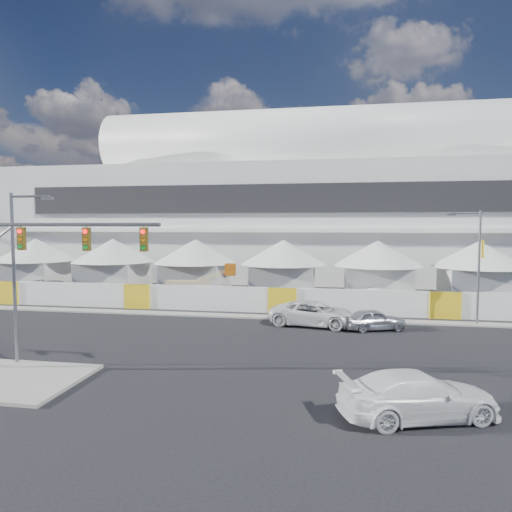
% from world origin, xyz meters
% --- Properties ---
extents(ground, '(160.00, 160.00, 0.00)m').
position_xyz_m(ground, '(0.00, 0.00, 0.00)').
color(ground, black).
rests_on(ground, ground).
extents(far_curb, '(80.00, 1.20, 0.12)m').
position_xyz_m(far_curb, '(20.00, 12.50, 0.06)').
color(far_curb, gray).
rests_on(far_curb, ground).
extents(stadium, '(80.00, 24.80, 21.98)m').
position_xyz_m(stadium, '(8.71, 41.50, 9.45)').
color(stadium, silver).
rests_on(stadium, ground).
extents(tent_row, '(53.40, 8.40, 5.40)m').
position_xyz_m(tent_row, '(0.50, 24.00, 3.15)').
color(tent_row, silver).
rests_on(tent_row, ground).
extents(hoarding_fence, '(70.00, 0.25, 2.00)m').
position_xyz_m(hoarding_fence, '(6.00, 14.50, 1.00)').
color(hoarding_fence, white).
rests_on(hoarding_fence, ground).
extents(sedan_silver, '(2.94, 4.40, 1.39)m').
position_xyz_m(sedan_silver, '(12.59, 9.89, 0.70)').
color(sedan_silver, '#B5B5BA').
rests_on(sedan_silver, ground).
extents(pickup_curb, '(3.75, 6.37, 1.66)m').
position_xyz_m(pickup_curb, '(8.63, 10.51, 0.83)').
color(pickup_curb, silver).
rests_on(pickup_curb, ground).
extents(pickup_near, '(4.03, 6.17, 1.66)m').
position_xyz_m(pickup_near, '(12.97, -3.90, 0.83)').
color(pickup_near, white).
rests_on(pickup_near, ground).
extents(lot_car_a, '(2.07, 4.28, 1.35)m').
position_xyz_m(lot_car_a, '(13.91, 19.67, 0.68)').
color(lot_car_a, white).
rests_on(lot_car_a, ground).
extents(lot_car_c, '(2.70, 5.38, 1.50)m').
position_xyz_m(lot_car_c, '(-16.30, 19.01, 0.75)').
color(lot_car_c, '#9F9FA3').
rests_on(lot_car_c, ground).
extents(traffic_mast, '(10.07, 0.75, 7.74)m').
position_xyz_m(traffic_mast, '(-5.09, -1.88, 4.43)').
color(traffic_mast, gray).
rests_on(traffic_mast, median_island).
extents(streetlight_median, '(2.30, 0.23, 8.30)m').
position_xyz_m(streetlight_median, '(-5.21, -0.80, 4.92)').
color(streetlight_median, gray).
rests_on(streetlight_median, median_island).
extents(streetlight_curb, '(2.33, 0.52, 7.86)m').
position_xyz_m(streetlight_curb, '(19.49, 12.50, 4.57)').
color(streetlight_curb, slate).
rests_on(streetlight_curb, ground).
extents(boom_lift, '(7.23, 2.13, 3.61)m').
position_xyz_m(boom_lift, '(-2.81, 16.24, 0.97)').
color(boom_lift, '#BF5D11').
rests_on(boom_lift, ground).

